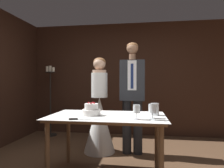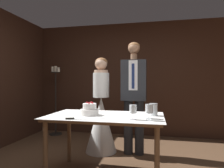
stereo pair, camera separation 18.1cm
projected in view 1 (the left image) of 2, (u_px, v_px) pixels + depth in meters
wall_back at (125, 79)px, 4.65m from camera, size 4.59×0.12×2.56m
cake_table at (107, 122)px, 2.56m from camera, size 1.48×0.85×0.78m
tiered_cake at (91, 110)px, 2.56m from camera, size 0.23×0.23×0.17m
cake_knife at (81, 119)px, 2.27m from camera, size 0.44×0.15×0.02m
wine_glass_near at (152, 109)px, 2.36m from camera, size 0.08×0.08×0.17m
wine_glass_middle at (137, 110)px, 2.28m from camera, size 0.08×0.08×0.17m
wine_glass_far at (153, 109)px, 2.25m from camera, size 0.08×0.08×0.18m
hurricane_candle at (155, 109)px, 2.57m from camera, size 0.10×0.10×0.16m
bride at (99, 117)px, 3.45m from camera, size 0.54×0.54×1.64m
groom at (132, 92)px, 3.36m from camera, size 0.41×0.25×1.88m
candle_stand at (50, 100)px, 4.52m from camera, size 0.28×0.28×1.58m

